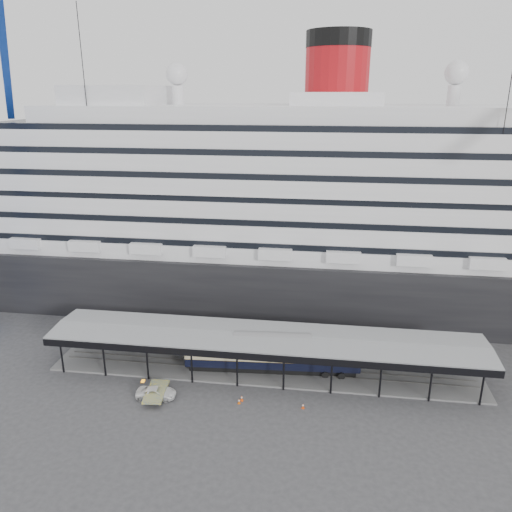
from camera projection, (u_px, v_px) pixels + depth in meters
The scene contains 8 objects.
ground at pixel (259, 392), 61.11m from camera, with size 200.00×200.00×0.00m, color #353537.
cruise_ship at pixel (284, 194), 85.42m from camera, with size 130.00×30.00×43.90m.
platform_canopy at pixel (264, 354), 65.07m from camera, with size 56.00×9.18×5.30m.
port_truck at pixel (156, 393), 59.73m from camera, with size 2.19×4.74×1.32m, color silver.
pullman_carriage at pixel (272, 353), 64.83m from camera, with size 22.72×4.38×22.16m.
traffic_cone_left at pixel (239, 401), 58.69m from camera, with size 0.38×0.38×0.67m.
traffic_cone_mid at pixel (242, 398), 59.22m from camera, with size 0.45×0.45×0.73m.
traffic_cone_right at pixel (303, 406), 57.80m from camera, with size 0.44×0.44×0.67m.
Camera 1 is at (6.93, -52.33, 35.02)m, focal length 35.00 mm.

